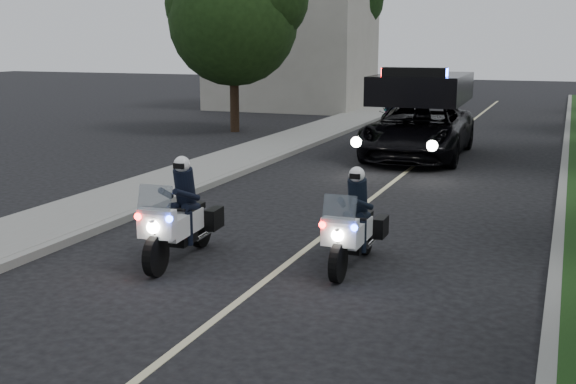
# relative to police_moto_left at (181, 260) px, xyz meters

# --- Properties ---
(ground) EXTENTS (120.00, 120.00, 0.00)m
(ground) POSITION_rel_police_moto_left_xyz_m (1.73, 0.32, 0.00)
(ground) COLOR black
(ground) RESTS_ON ground
(curb_right) EXTENTS (0.20, 60.00, 0.15)m
(curb_right) POSITION_rel_police_moto_left_xyz_m (5.83, 10.32, 0.07)
(curb_right) COLOR gray
(curb_right) RESTS_ON ground
(curb_left) EXTENTS (0.20, 60.00, 0.15)m
(curb_left) POSITION_rel_police_moto_left_xyz_m (-2.37, 10.32, 0.07)
(curb_left) COLOR gray
(curb_left) RESTS_ON ground
(sidewalk_left) EXTENTS (2.00, 60.00, 0.16)m
(sidewalk_left) POSITION_rel_police_moto_left_xyz_m (-3.47, 10.32, 0.08)
(sidewalk_left) COLOR gray
(sidewalk_left) RESTS_ON ground
(building_far) EXTENTS (8.00, 6.00, 7.00)m
(building_far) POSITION_rel_police_moto_left_xyz_m (-8.27, 26.32, 3.50)
(building_far) COLOR #A8A396
(building_far) RESTS_ON ground
(lane_marking) EXTENTS (0.12, 50.00, 0.01)m
(lane_marking) POSITION_rel_police_moto_left_xyz_m (1.73, 10.32, 0.00)
(lane_marking) COLOR #BFB78C
(lane_marking) RESTS_ON ground
(police_moto_left) EXTENTS (0.87, 2.10, 1.74)m
(police_moto_left) POSITION_rel_police_moto_left_xyz_m (0.00, 0.00, 0.00)
(police_moto_left) COLOR silver
(police_moto_left) RESTS_ON ground
(police_moto_right) EXTENTS (0.68, 1.92, 1.63)m
(police_moto_right) POSITION_rel_police_moto_left_xyz_m (2.77, 0.71, 0.00)
(police_moto_right) COLOR silver
(police_moto_right) RESTS_ON ground
(police_suv) EXTENTS (3.06, 6.31, 3.03)m
(police_suv) POSITION_rel_police_moto_left_xyz_m (1.50, 12.21, 0.00)
(police_suv) COLOR black
(police_suv) RESTS_ON ground
(bicycle) EXTENTS (0.88, 1.93, 0.97)m
(bicycle) POSITION_rel_police_moto_left_xyz_m (-1.23, 19.73, 0.00)
(bicycle) COLOR black
(bicycle) RESTS_ON ground
(cyclist) EXTENTS (0.56, 0.38, 1.55)m
(cyclist) POSITION_rel_police_moto_left_xyz_m (-1.23, 19.73, 0.00)
(cyclist) COLOR black
(cyclist) RESTS_ON ground
(tree_left_near) EXTENTS (6.73, 6.73, 8.48)m
(tree_left_near) POSITION_rel_police_moto_left_xyz_m (-6.67, 15.89, 0.00)
(tree_left_near) COLOR #1A3612
(tree_left_near) RESTS_ON ground
(tree_left_far) EXTENTS (8.24, 8.24, 12.14)m
(tree_left_far) POSITION_rel_police_moto_left_xyz_m (-7.53, 28.55, 0.00)
(tree_left_far) COLOR #173410
(tree_left_far) RESTS_ON ground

